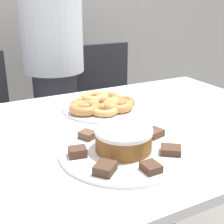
{
  "coord_description": "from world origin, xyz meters",
  "views": [
    {
      "loc": [
        -0.45,
        -0.92,
        1.19
      ],
      "look_at": [
        0.03,
        0.01,
        0.8
      ],
      "focal_mm": 50.0,
      "sensor_mm": 36.0,
      "label": 1
    }
  ],
  "objects_px": {
    "office_chair_right": "(111,114)",
    "plate_donuts": "(104,108)",
    "person_standing": "(54,63)",
    "frosted_cake": "(124,139)",
    "plate_cake": "(123,151)"
  },
  "relations": [
    {
      "from": "office_chair_right",
      "to": "frosted_cake",
      "type": "distance_m",
      "value": 1.24
    },
    {
      "from": "person_standing",
      "to": "plate_donuts",
      "type": "distance_m",
      "value": 0.67
    },
    {
      "from": "office_chair_right",
      "to": "plate_donuts",
      "type": "bearing_deg",
      "value": -118.54
    },
    {
      "from": "plate_cake",
      "to": "plate_donuts",
      "type": "distance_m",
      "value": 0.39
    },
    {
      "from": "plate_cake",
      "to": "frosted_cake",
      "type": "bearing_deg",
      "value": 0.0
    },
    {
      "from": "person_standing",
      "to": "frosted_cake",
      "type": "relative_size",
      "value": 8.88
    },
    {
      "from": "office_chair_right",
      "to": "plate_donuts",
      "type": "relative_size",
      "value": 2.61
    },
    {
      "from": "plate_donuts",
      "to": "office_chair_right",
      "type": "bearing_deg",
      "value": 60.31
    },
    {
      "from": "person_standing",
      "to": "plate_cake",
      "type": "xyz_separation_m",
      "value": [
        -0.11,
        -1.04,
        -0.07
      ]
    },
    {
      "from": "office_chair_right",
      "to": "person_standing",
      "type": "bearing_deg",
      "value": -174.59
    },
    {
      "from": "person_standing",
      "to": "office_chair_right",
      "type": "distance_m",
      "value": 0.57
    },
    {
      "from": "plate_donuts",
      "to": "frosted_cake",
      "type": "height_order",
      "value": "frosted_cake"
    },
    {
      "from": "person_standing",
      "to": "frosted_cake",
      "type": "distance_m",
      "value": 1.04
    },
    {
      "from": "office_chair_right",
      "to": "frosted_cake",
      "type": "bearing_deg",
      "value": -114.46
    },
    {
      "from": "office_chair_right",
      "to": "plate_donuts",
      "type": "height_order",
      "value": "office_chair_right"
    }
  ]
}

